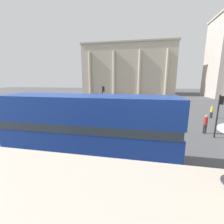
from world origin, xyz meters
TOP-DOWN VIEW (x-y plane):
  - double_decker_bus at (-3.33, 5.72)m, footprint 10.08×2.72m
  - plaza_building_left at (-5.52, 56.97)m, footprint 32.38×16.57m
  - traffic_light_near at (6.12, 11.51)m, footprint 0.42×0.24m
  - traffic_light_mid at (-5.74, 18.48)m, footprint 0.42×0.24m
  - car_silver at (-3.93, 26.78)m, footprint 4.20×1.93m
  - pedestrian_red at (5.61, 12.49)m, footprint 0.32×0.32m
  - pedestrian_yellow at (8.85, 19.19)m, footprint 0.32×0.32m
  - pedestrian_black at (-4.75, 16.37)m, footprint 0.32×0.32m
  - pedestrian_olive at (-4.68, 32.65)m, footprint 0.32×0.32m

SIDE VIEW (x-z plane):
  - car_silver at x=-3.93m, z-range 0.02..1.37m
  - pedestrian_yellow at x=8.85m, z-range 0.12..1.78m
  - pedestrian_olive at x=-4.68m, z-range 0.13..1.85m
  - pedestrian_black at x=-4.75m, z-range 0.14..1.88m
  - pedestrian_red at x=5.61m, z-range 0.14..1.90m
  - double_decker_bus at x=-3.33m, z-range 0.23..4.27m
  - traffic_light_near at x=6.12m, z-range 0.57..4.30m
  - traffic_light_mid at x=-5.74m, z-range 0.62..4.76m
  - plaza_building_left at x=-5.52m, z-range 0.01..17.59m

